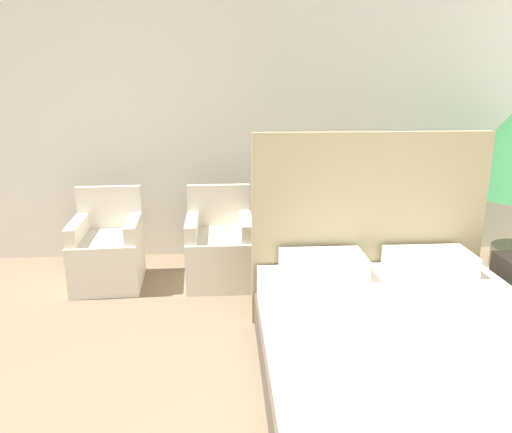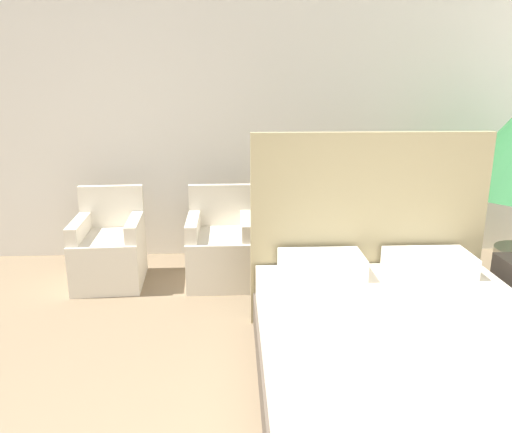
# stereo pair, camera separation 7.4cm
# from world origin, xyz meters

# --- Properties ---
(wall_back) EXTENTS (10.00, 0.06, 2.90)m
(wall_back) POSITION_xyz_m (0.00, 3.88, 1.45)
(wall_back) COLOR white
(wall_back) RESTS_ON ground_plane
(bed) EXTENTS (1.68, 2.09, 1.41)m
(bed) POSITION_xyz_m (0.58, 1.40, 0.28)
(bed) COLOR #4C4238
(bed) RESTS_ON ground_plane
(armchair_near_window_left) EXTENTS (0.60, 0.66, 0.82)m
(armchair_near_window_left) POSITION_xyz_m (-1.48, 3.14, 0.27)
(armchair_near_window_left) COLOR beige
(armchair_near_window_left) RESTS_ON ground_plane
(armchair_near_window_right) EXTENTS (0.57, 0.64, 0.82)m
(armchair_near_window_right) POSITION_xyz_m (-0.50, 3.14, 0.27)
(armchair_near_window_right) COLOR beige
(armchair_near_window_right) RESTS_ON ground_plane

